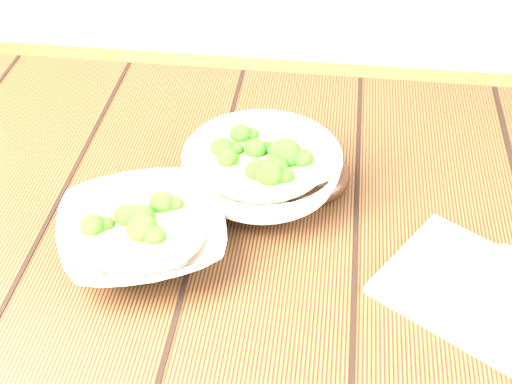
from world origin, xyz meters
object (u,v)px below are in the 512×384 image
object	(u,v)px
table	(219,292)
soup_bowl_front	(143,234)
napkin	(474,290)
trivet	(309,175)
soup_bowl_back	(262,172)

from	to	relation	value
table	soup_bowl_front	world-z (taller)	soup_bowl_front
soup_bowl_front	napkin	world-z (taller)	soup_bowl_front
table	trivet	bearing A→B (deg)	44.13
soup_bowl_front	soup_bowl_back	bearing A→B (deg)	43.84
soup_bowl_back	napkin	world-z (taller)	soup_bowl_back
table	napkin	bearing A→B (deg)	-12.35
table	trivet	size ratio (longest dim) A/B	10.47
soup_bowl_front	soup_bowl_back	world-z (taller)	soup_bowl_back
table	soup_bowl_back	bearing A→B (deg)	57.68
trivet	soup_bowl_front	bearing A→B (deg)	-141.21
soup_bowl_back	trivet	size ratio (longest dim) A/B	1.97
table	soup_bowl_back	distance (m)	0.18
trivet	napkin	world-z (taller)	trivet
soup_bowl_front	soup_bowl_back	distance (m)	0.18
trivet	napkin	size ratio (longest dim) A/B	0.57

